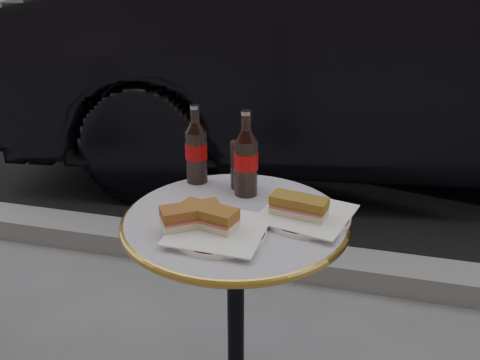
% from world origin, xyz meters
% --- Properties ---
extents(asphalt_road, '(40.00, 8.00, 0.00)m').
position_xyz_m(asphalt_road, '(0.00, 5.00, 0.00)').
color(asphalt_road, black).
rests_on(asphalt_road, ground).
extents(curb, '(40.00, 0.20, 0.12)m').
position_xyz_m(curb, '(0.00, 0.90, 0.05)').
color(curb, gray).
rests_on(curb, ground).
extents(bistro_table, '(0.62, 0.62, 0.73)m').
position_xyz_m(bistro_table, '(0.00, 0.00, 0.37)').
color(bistro_table, '#BAB2C4').
rests_on(bistro_table, ground).
extents(plate_left, '(0.29, 0.29, 0.01)m').
position_xyz_m(plate_left, '(-0.02, -0.11, 0.74)').
color(plate_left, white).
rests_on(plate_left, bistro_table).
extents(plate_right, '(0.31, 0.31, 0.01)m').
position_xyz_m(plate_right, '(0.19, 0.04, 0.74)').
color(plate_right, white).
rests_on(plate_right, bistro_table).
extents(sandwich_left_a, '(0.17, 0.14, 0.05)m').
position_xyz_m(sandwich_left_a, '(-0.09, -0.10, 0.77)').
color(sandwich_left_a, brown).
rests_on(sandwich_left_a, plate_left).
extents(sandwich_left_b, '(0.16, 0.11, 0.05)m').
position_xyz_m(sandwich_left_b, '(-0.04, -0.10, 0.77)').
color(sandwich_left_b, brown).
rests_on(sandwich_left_b, plate_left).
extents(sandwich_right, '(0.16, 0.10, 0.05)m').
position_xyz_m(sandwich_right, '(0.17, 0.02, 0.77)').
color(sandwich_right, olive).
rests_on(sandwich_right, plate_right).
extents(cola_bottle_left, '(0.09, 0.09, 0.25)m').
position_xyz_m(cola_bottle_left, '(-0.18, 0.20, 0.86)').
color(cola_bottle_left, black).
rests_on(cola_bottle_left, bistro_table).
extents(cola_bottle_right, '(0.09, 0.09, 0.26)m').
position_xyz_m(cola_bottle_right, '(-0.01, 0.15, 0.86)').
color(cola_bottle_right, black).
rests_on(cola_bottle_right, bistro_table).
extents(cola_glass, '(0.09, 0.09, 0.15)m').
position_xyz_m(cola_glass, '(-0.03, 0.19, 0.81)').
color(cola_glass, black).
rests_on(cola_glass, bistro_table).
extents(parked_car, '(2.29, 4.91, 1.55)m').
position_xyz_m(parked_car, '(0.37, 2.33, 0.78)').
color(parked_car, black).
rests_on(parked_car, ground).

